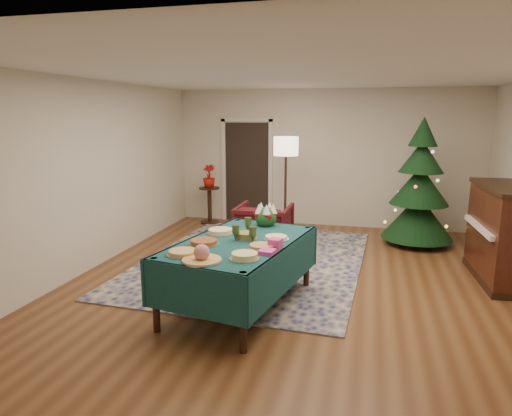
% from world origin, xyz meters
% --- Properties ---
extents(room_shell, '(7.00, 7.00, 7.00)m').
position_xyz_m(room_shell, '(0.00, 0.00, 1.35)').
color(room_shell, '#593319').
rests_on(room_shell, ground).
extents(doorway, '(1.08, 0.04, 2.16)m').
position_xyz_m(doorway, '(-1.60, 3.48, 1.10)').
color(doorway, black).
rests_on(doorway, ground).
extents(rug, '(3.39, 4.34, 0.02)m').
position_xyz_m(rug, '(-0.79, 0.87, 0.01)').
color(rug, navy).
rests_on(rug, ground).
extents(buffet_table, '(1.56, 2.23, 0.80)m').
position_xyz_m(buffet_table, '(-0.53, -0.80, 0.64)').
color(buffet_table, black).
rests_on(buffet_table, ground).
extents(platter_0, '(0.34, 0.34, 0.05)m').
position_xyz_m(platter_0, '(-0.94, -1.45, 0.82)').
color(platter_0, silver).
rests_on(platter_0, buffet_table).
extents(platter_1, '(0.40, 0.40, 0.17)m').
position_xyz_m(platter_1, '(-0.68, -1.60, 0.86)').
color(platter_1, silver).
rests_on(platter_1, buffet_table).
extents(platter_2, '(0.31, 0.31, 0.07)m').
position_xyz_m(platter_2, '(-0.29, -1.43, 0.83)').
color(platter_2, silver).
rests_on(platter_2, buffet_table).
extents(platter_3, '(0.34, 0.34, 0.06)m').
position_xyz_m(platter_3, '(-0.87, -1.04, 0.82)').
color(platter_3, silver).
rests_on(platter_3, buffet_table).
extents(platter_4, '(0.32, 0.32, 0.04)m').
position_xyz_m(platter_4, '(-0.21, -1.03, 0.82)').
color(platter_4, silver).
rests_on(platter_4, buffet_table).
extents(platter_5, '(0.34, 0.34, 0.06)m').
position_xyz_m(platter_5, '(-0.84, -0.54, 0.82)').
color(platter_5, silver).
rests_on(platter_5, buffet_table).
extents(platter_6, '(0.27, 0.27, 0.08)m').
position_xyz_m(platter_6, '(-0.47, -0.70, 0.83)').
color(platter_6, silver).
rests_on(platter_6, buffet_table).
extents(platter_7, '(0.30, 0.30, 0.04)m').
position_xyz_m(platter_7, '(-0.14, -0.65, 0.82)').
color(platter_7, silver).
rests_on(platter_7, buffet_table).
extents(goblet_0, '(0.08, 0.08, 0.19)m').
position_xyz_m(goblet_0, '(-0.53, -0.41, 0.90)').
color(goblet_0, '#2D471E').
rests_on(goblet_0, buffet_table).
extents(goblet_1, '(0.08, 0.08, 0.19)m').
position_xyz_m(goblet_1, '(-0.37, -0.83, 0.90)').
color(goblet_1, '#2D471E').
rests_on(goblet_1, buffet_table).
extents(goblet_2, '(0.08, 0.08, 0.19)m').
position_xyz_m(goblet_2, '(-0.57, -0.81, 0.90)').
color(goblet_2, '#2D471E').
rests_on(goblet_2, buffet_table).
extents(napkin_stack, '(0.19, 0.19, 0.04)m').
position_xyz_m(napkin_stack, '(-0.12, -1.20, 0.82)').
color(napkin_stack, '#DD3DA5').
rests_on(napkin_stack, buffet_table).
extents(gift_box, '(0.15, 0.15, 0.11)m').
position_xyz_m(gift_box, '(-0.08, -0.99, 0.85)').
color(gift_box, '#E43F99').
rests_on(gift_box, buffet_table).
extents(centerpiece, '(0.29, 0.29, 0.33)m').
position_xyz_m(centerpiece, '(-0.40, -0.01, 0.94)').
color(centerpiece, '#1E4C1E').
rests_on(centerpiece, buffet_table).
extents(armchair, '(0.85, 0.80, 0.87)m').
position_xyz_m(armchair, '(-0.75, 1.40, 0.44)').
color(armchair, '#430E12').
rests_on(armchair, ground).
extents(floor_lamp, '(0.44, 0.44, 1.82)m').
position_xyz_m(floor_lamp, '(-0.59, 2.42, 1.54)').
color(floor_lamp, '#A57F3F').
rests_on(floor_lamp, ground).
extents(side_table, '(0.42, 0.42, 0.75)m').
position_xyz_m(side_table, '(-2.29, 3.07, 0.36)').
color(side_table, black).
rests_on(side_table, ground).
extents(potted_plant, '(0.26, 0.46, 0.26)m').
position_xyz_m(potted_plant, '(-2.29, 3.07, 0.88)').
color(potted_plant, '#A8140C').
rests_on(potted_plant, side_table).
extents(christmas_tree, '(1.55, 1.55, 2.17)m').
position_xyz_m(christmas_tree, '(1.71, 2.48, 0.98)').
color(christmas_tree, black).
rests_on(christmas_tree, ground).
extents(piano, '(0.77, 1.53, 1.30)m').
position_xyz_m(piano, '(2.66, 0.88, 0.64)').
color(piano, black).
rests_on(piano, ground).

